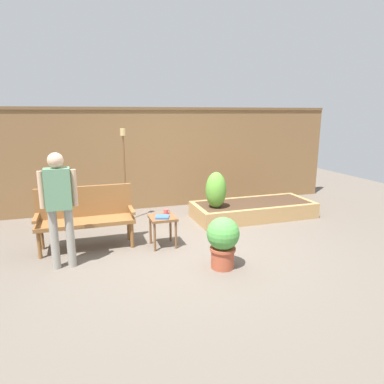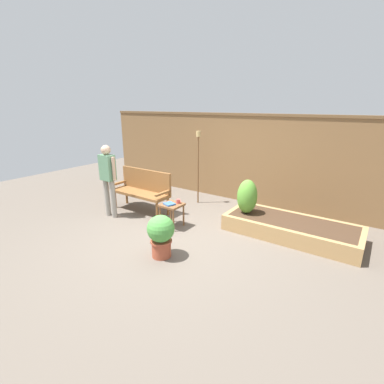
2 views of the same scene
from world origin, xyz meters
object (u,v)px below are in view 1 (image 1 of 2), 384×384
Objects in this scene: cup_on_table at (166,212)px; potted_boxwood at (223,240)px; garden_bench at (85,213)px; shrub_near_bench at (216,190)px; book_on_table at (162,217)px; side_table at (163,222)px; tiki_torch at (124,159)px; person_by_bench at (59,201)px.

potted_boxwood is (0.50, -1.11, -0.12)m from cup_on_table.
garden_bench is at bearing 168.31° from cup_on_table.
book_on_table is at bearing -144.45° from shrub_near_bench.
shrub_near_bench is at bearing 34.28° from side_table.
potted_boxwood is (1.72, -1.36, -0.14)m from garden_bench.
cup_on_table is (1.21, -0.25, -0.02)m from garden_bench.
side_table is at bearing -76.09° from tiki_torch.
tiki_torch is at bearing 103.91° from side_table.
tiki_torch is (-1.59, 0.67, 0.56)m from shrub_near_bench.
cup_on_table is at bearing 52.42° from side_table.
tiki_torch reaches higher than cup_on_table.
side_table is at bearing 89.99° from book_on_table.
cup_on_table is 1.64m from person_by_bench.
shrub_near_bench is at bearing 70.91° from potted_boxwood.
tiki_torch is at bearing 108.06° from cup_on_table.
shrub_near_bench is (2.35, 0.47, 0.09)m from garden_bench.
garden_bench reaches higher than side_table.
book_on_table is 1.13m from potted_boxwood.
person_by_bench is (-2.67, -1.16, 0.29)m from shrub_near_bench.
garden_bench is 1.20m from side_table.
garden_bench is 0.92× the size of person_by_bench.
cup_on_table is at bearing 15.87° from person_by_bench.
shrub_near_bench is 0.38× the size of tiki_torch.
book_on_table is 0.29× the size of shrub_near_bench.
side_table is 1.16m from potted_boxwood.
tiki_torch is (0.76, 1.14, 0.66)m from garden_bench.
person_by_bench reaches higher than shrub_near_bench.
side_table is 0.27× the size of tiki_torch.
book_on_table is at bearing -122.05° from cup_on_table.
potted_boxwood reaches higher than book_on_table.
book_on_table is (-0.02, -0.05, 0.10)m from side_table.
tiki_torch is 2.14m from person_by_bench.
potted_boxwood reaches higher than side_table.
potted_boxwood is 1.96m from shrub_near_bench.
person_by_bench is (-1.08, -1.82, -0.27)m from tiki_torch.
book_on_table is at bearing -108.49° from side_table.
potted_boxwood is at bearing -39.21° from book_on_table.
garden_bench is 2.04× the size of potted_boxwood.
shrub_near_bench is 1.81m from tiki_torch.
cup_on_table is 0.15× the size of potted_boxwood.
garden_bench is 0.85m from person_by_bench.
person_by_bench is at bearing -120.54° from tiki_torch.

